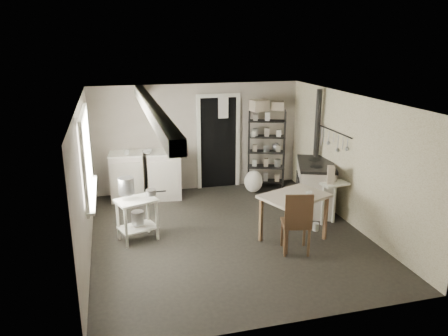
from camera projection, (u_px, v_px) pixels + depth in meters
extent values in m
plane|color=black|center=(229.00, 235.00, 7.44)|extent=(5.00, 5.00, 0.00)
plane|color=beige|center=(229.00, 100.00, 6.78)|extent=(5.00, 5.00, 0.00)
cube|color=#A1978A|center=(198.00, 137.00, 9.42)|extent=(4.50, 0.02, 2.30)
cube|color=#A1978A|center=(289.00, 235.00, 4.79)|extent=(4.50, 0.02, 2.30)
cube|color=#A1978A|center=(85.00, 181.00, 6.56)|extent=(0.02, 5.00, 2.30)
cube|color=#A1978A|center=(352.00, 161.00, 7.66)|extent=(0.02, 5.00, 2.30)
cylinder|color=#A6A7A9|center=(126.00, 186.00, 7.00)|extent=(0.29, 0.29, 0.27)
cylinder|color=#A6A7A9|center=(151.00, 192.00, 6.98)|extent=(0.17, 0.17, 0.09)
cylinder|color=#A6A7A9|center=(138.00, 218.00, 7.16)|extent=(0.24, 0.24, 0.22)
imported|color=silver|center=(147.00, 154.00, 8.81)|extent=(0.35, 0.35, 0.07)
imported|color=silver|center=(127.00, 156.00, 8.69)|extent=(0.14, 0.14, 0.09)
imported|color=silver|center=(253.00, 127.00, 9.41)|extent=(0.09, 0.09, 0.19)
cube|color=beige|center=(259.00, 97.00, 9.24)|extent=(0.39, 0.35, 0.23)
cube|color=beige|center=(278.00, 97.00, 9.39)|extent=(0.35, 0.34, 0.18)
cube|color=beige|center=(331.00, 169.00, 7.63)|extent=(0.19, 0.23, 0.30)
imported|color=silver|center=(309.00, 196.00, 6.91)|extent=(0.12, 0.12, 0.10)
ellipsoid|color=white|center=(253.00, 181.00, 9.42)|extent=(0.50, 0.47, 0.48)
cylinder|color=silver|center=(316.00, 226.00, 7.58)|extent=(0.11, 0.11, 0.14)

